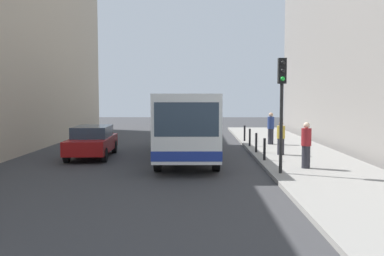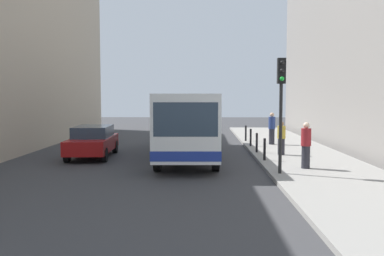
{
  "view_description": "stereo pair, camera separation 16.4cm",
  "coord_description": "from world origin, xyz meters",
  "px_view_note": "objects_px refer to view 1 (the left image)",
  "views": [
    {
      "loc": [
        0.56,
        -16.83,
        2.95
      ],
      "look_at": [
        0.33,
        1.42,
        1.53
      ],
      "focal_mm": 39.79,
      "sensor_mm": 36.0,
      "label": 1
    },
    {
      "loc": [
        0.73,
        -16.83,
        2.95
      ],
      "look_at": [
        0.33,
        1.42,
        1.53
      ],
      "focal_mm": 39.79,
      "sensor_mm": 36.0,
      "label": 2
    }
  ],
  "objects_px": {
    "pedestrian_near_signal": "(306,145)",
    "pedestrian_far_sidewalk": "(271,128)",
    "bollard_near": "(264,149)",
    "bollard_farthest": "(245,133)",
    "bollard_mid": "(256,143)",
    "bollard_far": "(250,137)",
    "car_beside_bus": "(92,141)",
    "bus": "(188,121)",
    "pedestrian_mid_sidewalk": "(281,138)",
    "traffic_light": "(282,93)"
  },
  "relations": [
    {
      "from": "traffic_light",
      "to": "bollard_near",
      "type": "distance_m",
      "value": 3.87
    },
    {
      "from": "bollard_mid",
      "to": "pedestrian_far_sidewalk",
      "type": "bearing_deg",
      "value": 69.3
    },
    {
      "from": "bus",
      "to": "pedestrian_mid_sidewalk",
      "type": "relative_size",
      "value": 7.04
    },
    {
      "from": "pedestrian_far_sidewalk",
      "to": "bollard_far",
      "type": "bearing_deg",
      "value": -40.57
    },
    {
      "from": "bollard_mid",
      "to": "car_beside_bus",
      "type": "bearing_deg",
      "value": -174.26
    },
    {
      "from": "traffic_light",
      "to": "bus",
      "type": "bearing_deg",
      "value": 123.52
    },
    {
      "from": "car_beside_bus",
      "to": "bollard_farthest",
      "type": "height_order",
      "value": "car_beside_bus"
    },
    {
      "from": "pedestrian_far_sidewalk",
      "to": "bollard_mid",
      "type": "bearing_deg",
      "value": -4.56
    },
    {
      "from": "bollard_near",
      "to": "pedestrian_near_signal",
      "type": "bearing_deg",
      "value": -57.08
    },
    {
      "from": "bollard_farthest",
      "to": "pedestrian_mid_sidewalk",
      "type": "bearing_deg",
      "value": -80.21
    },
    {
      "from": "pedestrian_mid_sidewalk",
      "to": "pedestrian_far_sidewalk",
      "type": "distance_m",
      "value": 4.29
    },
    {
      "from": "bus",
      "to": "car_beside_bus",
      "type": "relative_size",
      "value": 2.47
    },
    {
      "from": "car_beside_bus",
      "to": "bollard_farthest",
      "type": "xyz_separation_m",
      "value": [
        7.88,
        5.95,
        -0.16
      ]
    },
    {
      "from": "pedestrian_far_sidewalk",
      "to": "bus",
      "type": "bearing_deg",
      "value": -34.4
    },
    {
      "from": "car_beside_bus",
      "to": "bus",
      "type": "bearing_deg",
      "value": -177.94
    },
    {
      "from": "traffic_light",
      "to": "bollard_mid",
      "type": "bearing_deg",
      "value": 91.02
    },
    {
      "from": "bollard_mid",
      "to": "bollard_farthest",
      "type": "relative_size",
      "value": 1.0
    },
    {
      "from": "bollard_far",
      "to": "pedestrian_near_signal",
      "type": "xyz_separation_m",
      "value": [
        1.28,
        -7.13,
        0.41
      ]
    },
    {
      "from": "traffic_light",
      "to": "bollard_far",
      "type": "bearing_deg",
      "value": 90.7
    },
    {
      "from": "bus",
      "to": "bollard_farthest",
      "type": "height_order",
      "value": "bus"
    },
    {
      "from": "car_beside_bus",
      "to": "pedestrian_mid_sidewalk",
      "type": "distance_m",
      "value": 8.92
    },
    {
      "from": "traffic_light",
      "to": "pedestrian_near_signal",
      "type": "xyz_separation_m",
      "value": [
        1.18,
        1.08,
        -1.97
      ]
    },
    {
      "from": "car_beside_bus",
      "to": "pedestrian_far_sidewalk",
      "type": "distance_m",
      "value": 10.1
    },
    {
      "from": "bollard_farthest",
      "to": "pedestrian_near_signal",
      "type": "distance_m",
      "value": 9.8
    },
    {
      "from": "traffic_light",
      "to": "pedestrian_far_sidewalk",
      "type": "distance_m",
      "value": 9.35
    },
    {
      "from": "bollard_near",
      "to": "bollard_farthest",
      "type": "distance_m",
      "value": 7.74
    },
    {
      "from": "pedestrian_mid_sidewalk",
      "to": "bus",
      "type": "bearing_deg",
      "value": -70.44
    },
    {
      "from": "car_beside_bus",
      "to": "pedestrian_near_signal",
      "type": "bearing_deg",
      "value": 154.85
    },
    {
      "from": "bus",
      "to": "pedestrian_near_signal",
      "type": "bearing_deg",
      "value": 137.25
    },
    {
      "from": "pedestrian_near_signal",
      "to": "pedestrian_far_sidewalk",
      "type": "distance_m",
      "value": 7.98
    },
    {
      "from": "pedestrian_far_sidewalk",
      "to": "bollard_near",
      "type": "bearing_deg",
      "value": 3.96
    },
    {
      "from": "pedestrian_near_signal",
      "to": "bus",
      "type": "bearing_deg",
      "value": -41.2
    },
    {
      "from": "bollard_mid",
      "to": "pedestrian_far_sidewalk",
      "type": "height_order",
      "value": "pedestrian_far_sidewalk"
    },
    {
      "from": "bollard_near",
      "to": "pedestrian_near_signal",
      "type": "xyz_separation_m",
      "value": [
        1.28,
        -1.97,
        0.41
      ]
    },
    {
      "from": "bollard_mid",
      "to": "pedestrian_mid_sidewalk",
      "type": "distance_m",
      "value": 1.37
    },
    {
      "from": "bollard_mid",
      "to": "bus",
      "type": "bearing_deg",
      "value": -173.11
    },
    {
      "from": "bus",
      "to": "car_beside_bus",
      "type": "bearing_deg",
      "value": 3.91
    },
    {
      "from": "pedestrian_far_sidewalk",
      "to": "bollard_farthest",
      "type": "bearing_deg",
      "value": -127.0
    },
    {
      "from": "bus",
      "to": "pedestrian_far_sidewalk",
      "type": "xyz_separation_m",
      "value": [
        4.66,
        3.84,
        -0.67
      ]
    },
    {
      "from": "bollard_mid",
      "to": "bollard_far",
      "type": "height_order",
      "value": "same"
    },
    {
      "from": "pedestrian_mid_sidewalk",
      "to": "pedestrian_near_signal",
      "type": "bearing_deg",
      "value": 29.03
    },
    {
      "from": "bus",
      "to": "bollard_farthest",
      "type": "distance_m",
      "value": 6.59
    },
    {
      "from": "traffic_light",
      "to": "pedestrian_far_sidewalk",
      "type": "relative_size",
      "value": 2.27
    },
    {
      "from": "traffic_light",
      "to": "bollard_farthest",
      "type": "bearing_deg",
      "value": 90.53
    },
    {
      "from": "pedestrian_near_signal",
      "to": "pedestrian_far_sidewalk",
      "type": "xyz_separation_m",
      "value": [
        0.02,
        7.98,
        0.02
      ]
    },
    {
      "from": "bollard_mid",
      "to": "bollard_far",
      "type": "bearing_deg",
      "value": 90.0
    },
    {
      "from": "traffic_light",
      "to": "bollard_mid",
      "type": "xyz_separation_m",
      "value": [
        -0.1,
        5.64,
        -2.38
      ]
    },
    {
      "from": "bus",
      "to": "bollard_far",
      "type": "xyz_separation_m",
      "value": [
        3.36,
        2.99,
        -1.1
      ]
    },
    {
      "from": "car_beside_bus",
      "to": "pedestrian_far_sidewalk",
      "type": "bearing_deg",
      "value": -158.11
    },
    {
      "from": "bus",
      "to": "bollard_mid",
      "type": "relative_size",
      "value": 11.64
    }
  ]
}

